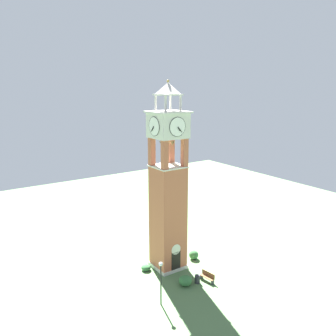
{
  "coord_description": "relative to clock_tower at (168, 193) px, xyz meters",
  "views": [
    {
      "loc": [
        -19.21,
        -28.28,
        18.76
      ],
      "look_at": [
        0.0,
        0.0,
        10.8
      ],
      "focal_mm": 37.61,
      "sensor_mm": 36.0,
      "label": 1
    }
  ],
  "objects": [
    {
      "name": "lamp_post",
      "position": [
        -4.29,
        -5.21,
        -5.33
      ],
      "size": [
        0.36,
        0.36,
        4.08
      ],
      "color": "black",
      "rests_on": "ground"
    },
    {
      "name": "shrub_behind_bench",
      "position": [
        -2.35,
        0.63,
        -7.84
      ],
      "size": [
        0.99,
        0.99,
        0.6
      ],
      "primitive_type": "ellipsoid",
      "color": "#336638",
      "rests_on": "ground"
    },
    {
      "name": "park_bench",
      "position": [
        1.58,
        -4.6,
        -7.65
      ],
      "size": [
        0.67,
        1.65,
        0.95
      ],
      "color": "brown",
      "rests_on": "ground"
    },
    {
      "name": "ground",
      "position": [
        0.0,
        0.0,
        -8.14
      ],
      "size": [
        80.0,
        80.0,
        0.0
      ],
      "primitive_type": "plane",
      "color": "#517547"
    },
    {
      "name": "trash_bin",
      "position": [
        0.56,
        -4.29,
        -7.74
      ],
      "size": [
        0.52,
        0.52,
        0.8
      ],
      "primitive_type": "cylinder",
      "color": "#2D2D33",
      "rests_on": "ground"
    },
    {
      "name": "shrub_left_of_tower",
      "position": [
        -0.69,
        -3.98,
        -7.64
      ],
      "size": [
        1.28,
        1.28,
        0.99
      ],
      "primitive_type": "ellipsoid",
      "color": "#336638",
      "rests_on": "ground"
    },
    {
      "name": "clock_tower",
      "position": [
        0.0,
        0.0,
        0.0
      ],
      "size": [
        3.5,
        3.5,
        19.36
      ],
      "color": "#AD5B42",
      "rests_on": "ground"
    },
    {
      "name": "shrub_near_entry",
      "position": [
        3.29,
        -0.24,
        -7.64
      ],
      "size": [
        1.02,
        1.02,
        1.0
      ],
      "primitive_type": "ellipsoid",
      "color": "#336638",
      "rests_on": "ground"
    }
  ]
}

